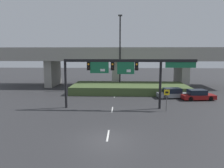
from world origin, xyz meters
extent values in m
plane|color=#2D2D30|center=(0.00, 0.00, 0.00)|extent=(160.00, 160.00, 0.00)
cube|color=silver|center=(0.00, 0.79, 0.00)|extent=(0.14, 2.40, 0.01)
cube|color=silver|center=(0.00, 8.78, 0.00)|extent=(0.14, 2.40, 0.01)
cube|color=silver|center=(0.00, 16.76, 0.00)|extent=(0.14, 2.40, 0.01)
cube|color=silver|center=(0.00, 24.75, 0.00)|extent=(0.14, 2.40, 0.01)
cylinder|color=black|center=(-5.47, 9.39, 2.85)|extent=(0.28, 0.28, 5.71)
cylinder|color=black|center=(5.47, 9.39, 2.85)|extent=(0.28, 0.28, 5.71)
cube|color=black|center=(2.00, 9.39, 5.55)|extent=(14.93, 0.32, 0.32)
cube|color=black|center=(-2.73, 9.39, 4.91)|extent=(0.40, 0.28, 0.95)
sphere|color=orange|center=(-2.73, 9.22, 5.13)|extent=(0.22, 0.22, 0.22)
sphere|color=black|center=(-2.73, 9.22, 4.70)|extent=(0.22, 0.22, 0.22)
cube|color=black|center=(0.00, 9.39, 4.91)|extent=(0.40, 0.28, 0.95)
sphere|color=orange|center=(0.00, 9.22, 5.13)|extent=(0.22, 0.22, 0.22)
sphere|color=black|center=(0.00, 9.22, 4.70)|extent=(0.22, 0.22, 0.22)
cube|color=black|center=(2.73, 9.39, 4.91)|extent=(0.40, 0.28, 0.95)
sphere|color=orange|center=(2.73, 9.22, 5.13)|extent=(0.22, 0.22, 0.22)
sphere|color=black|center=(2.73, 9.22, 4.70)|extent=(0.22, 0.22, 0.22)
cube|color=#196B42|center=(-1.50, 9.29, 4.75)|extent=(2.13, 0.08, 1.27)
cube|color=white|center=(-1.13, 9.24, 4.47)|extent=(0.53, 0.03, 0.28)
cube|color=#196B42|center=(1.50, 9.29, 4.70)|extent=(1.94, 0.08, 1.37)
cube|color=white|center=(1.84, 9.24, 4.40)|extent=(0.48, 0.03, 0.30)
cube|color=#196B42|center=(7.66, 9.33, 5.07)|extent=(3.39, 0.07, 0.64)
cylinder|color=#4C4C4C|center=(6.00, 8.26, 1.24)|extent=(0.08, 0.08, 2.48)
cube|color=yellow|center=(6.00, 8.22, 2.13)|extent=(0.60, 0.03, 0.60)
cube|color=black|center=(6.00, 8.20, 2.13)|extent=(0.33, 0.01, 0.21)
cylinder|color=black|center=(0.74, 23.06, 6.33)|extent=(0.24, 0.24, 12.66)
cube|color=#333333|center=(0.74, 23.06, 12.78)|extent=(0.70, 0.36, 0.24)
cube|color=gray|center=(0.00, 27.10, 5.74)|extent=(44.41, 7.99, 1.53)
cube|color=gray|center=(0.00, 23.31, 6.96)|extent=(44.41, 0.40, 0.90)
cube|color=gray|center=(-12.58, 27.10, 2.49)|extent=(1.40, 6.39, 4.98)
cube|color=gray|center=(0.00, 27.10, 2.49)|extent=(1.40, 6.39, 4.98)
cube|color=gray|center=(12.58, 27.10, 2.49)|extent=(1.40, 6.39, 4.98)
cube|color=#42562D|center=(2.33, 20.47, 0.62)|extent=(18.62, 8.13, 1.24)
cube|color=gray|center=(8.49, 15.60, 0.46)|extent=(4.75, 2.36, 0.59)
cube|color=black|center=(8.30, 15.57, 1.10)|extent=(2.55, 1.91, 0.69)
cylinder|color=black|center=(9.79, 16.56, 0.32)|extent=(0.66, 0.30, 0.64)
cylinder|color=black|center=(9.99, 14.99, 0.32)|extent=(0.66, 0.30, 0.64)
cylinder|color=black|center=(6.99, 16.21, 0.32)|extent=(0.66, 0.30, 0.64)
cylinder|color=black|center=(7.18, 14.63, 0.32)|extent=(0.66, 0.30, 0.64)
cube|color=maroon|center=(11.57, 14.47, 0.45)|extent=(4.63, 2.31, 0.58)
cube|color=black|center=(11.40, 14.45, 1.08)|extent=(2.48, 1.90, 0.68)
cylinder|color=black|center=(12.86, 15.42, 0.32)|extent=(0.66, 0.29, 0.64)
cylinder|color=black|center=(13.03, 13.80, 0.32)|extent=(0.66, 0.29, 0.64)
cylinder|color=black|center=(10.11, 15.13, 0.32)|extent=(0.66, 0.29, 0.64)
cylinder|color=black|center=(10.29, 13.51, 0.32)|extent=(0.66, 0.29, 0.64)
camera|label=1|loc=(1.03, -15.51, 6.37)|focal=35.00mm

